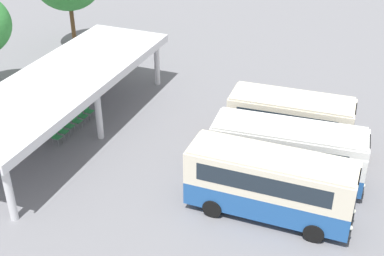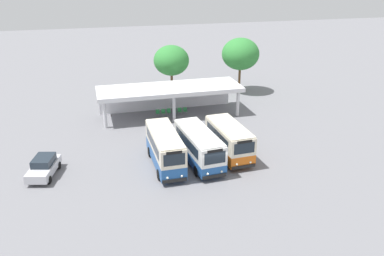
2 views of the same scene
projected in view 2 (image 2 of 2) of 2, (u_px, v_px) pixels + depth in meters
ground_plane at (212, 176)px, 33.70m from camera, size 180.00×180.00×0.00m
city_bus_nearest_orange at (165, 148)px, 34.76m from camera, size 2.27×7.40×3.17m
city_bus_second_in_row at (199, 146)px, 35.38m from camera, size 2.81×7.52×2.99m
city_bus_middle_cream at (229, 139)px, 36.57m from camera, size 2.66×6.65×3.04m
parked_car_flank at (44, 167)px, 33.50m from camera, size 2.74×4.41×1.62m
terminal_canopy at (169, 92)px, 47.00m from camera, size 16.43×5.34×3.40m
waiting_chair_end_by_column at (158, 113)px, 46.65m from camera, size 0.46×0.46×0.86m
waiting_chair_second_from_end at (163, 112)px, 46.81m from camera, size 0.46×0.46×0.86m
waiting_chair_middle_seat at (169, 111)px, 46.99m from camera, size 0.46×0.46×0.86m
waiting_chair_fourth_seat at (174, 111)px, 47.06m from camera, size 0.46×0.46×0.86m
waiting_chair_fifth_seat at (180, 111)px, 47.23m from camera, size 0.46×0.46×0.86m
waiting_chair_far_end_seat at (185, 110)px, 47.36m from camera, size 0.46×0.46×0.86m
roadside_tree_behind_canopy at (171, 60)px, 52.64m from camera, size 4.62×4.62×6.76m
roadside_tree_east_of_canopy at (240, 54)px, 54.04m from camera, size 5.01×5.01×7.42m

